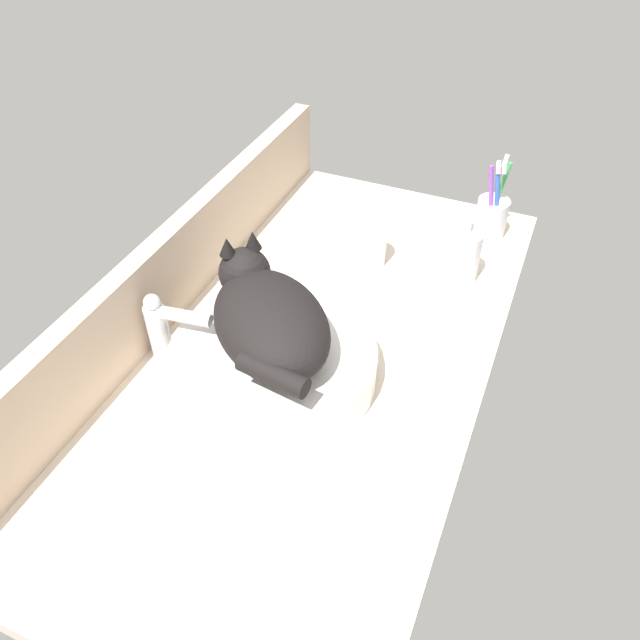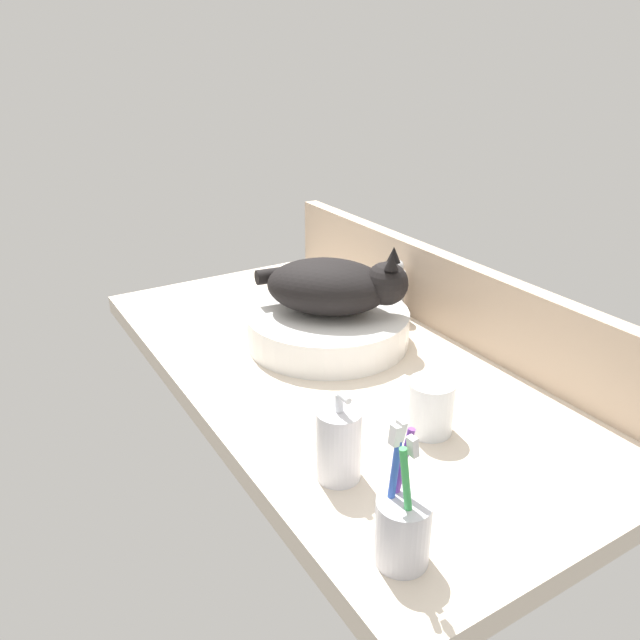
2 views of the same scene
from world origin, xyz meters
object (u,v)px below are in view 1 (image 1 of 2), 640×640
faucet (163,326)px  cat (267,317)px  sink_basin (274,363)px  water_glass (370,247)px  soap_dispenser (463,256)px  toothbrush_cup (491,216)px

faucet → cat: bearing=-78.8°
sink_basin → cat: cat is taller
sink_basin → cat: 9.29cm
cat → water_glass: size_ratio=3.33×
soap_dispenser → toothbrush_cup: size_ratio=0.77×
faucet → water_glass: (39.20, -22.72, -3.29)cm
soap_dispenser → water_glass: 18.62cm
soap_dispenser → toothbrush_cup: bearing=-7.1°
cat → faucet: bearing=101.2°
soap_dispenser → sink_basin: bearing=150.2°
sink_basin → water_glass: 36.69cm
sink_basin → soap_dispenser: bearing=-29.8°
sink_basin → soap_dispenser: 44.63cm
faucet → toothbrush_cup: 72.98cm
toothbrush_cup → water_glass: size_ratio=2.08×
water_glass → soap_dispenser: bearing=-83.2°
faucet → water_glass: bearing=-30.1°
faucet → soap_dispenser: 58.38cm
soap_dispenser → water_glass: bearing=96.8°
toothbrush_cup → water_glass: 28.38cm
cat → water_glass: (35.63, -4.78, -8.61)cm
water_glass → toothbrush_cup: bearing=-46.5°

